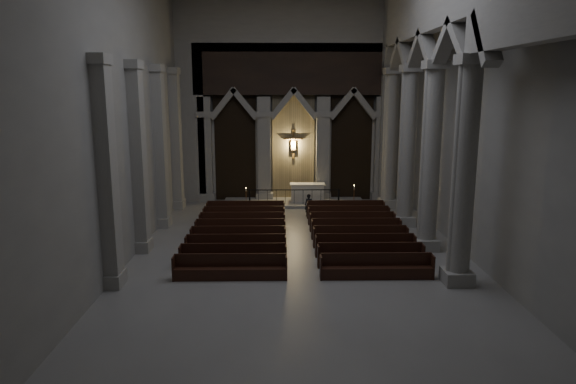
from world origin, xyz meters
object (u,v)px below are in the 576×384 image
object	(u,v)px
altar_rail	(294,195)
worshipper	(309,205)
candle_stand_right	(354,202)
pews	(299,236)
candle_stand_left	(246,203)
altar	(307,192)

from	to	relation	value
altar_rail	worshipper	bearing A→B (deg)	-73.22
altar_rail	candle_stand_right	size ratio (longest dim) A/B	3.84
altar_rail	pews	xyz separation A→B (m)	(-0.00, -7.26, -0.40)
candle_stand_left	candle_stand_right	bearing A→B (deg)	-1.17
candle_stand_left	pews	world-z (taller)	candle_stand_left
candle_stand_left	worshipper	xyz separation A→B (m)	(3.54, -1.88, 0.28)
pews	altar_rail	bearing A→B (deg)	90.00
altar_rail	worshipper	distance (m)	2.52
altar_rail	worshipper	size ratio (longest dim) A/B	4.34
altar_rail	candle_stand_left	world-z (taller)	candle_stand_left
candle_stand_left	worshipper	world-z (taller)	candle_stand_left
candle_stand_left	candle_stand_right	distance (m)	6.27
altar	candle_stand_left	world-z (taller)	candle_stand_left
altar	pews	xyz separation A→B (m)	(-0.82, -8.08, -0.39)
candle_stand_right	pews	world-z (taller)	candle_stand_right
altar_rail	candle_stand_left	distance (m)	2.89
candle_stand_left	worshipper	distance (m)	4.02
altar_rail	pews	world-z (taller)	altar_rail
altar_rail	candle_stand_right	world-z (taller)	candle_stand_right
altar_rail	altar	bearing A→B (deg)	45.09
altar	candle_stand_left	xyz separation A→B (m)	(-3.64, -1.35, -0.35)
candle_stand_left	candle_stand_right	xyz separation A→B (m)	(6.27, -0.13, 0.04)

